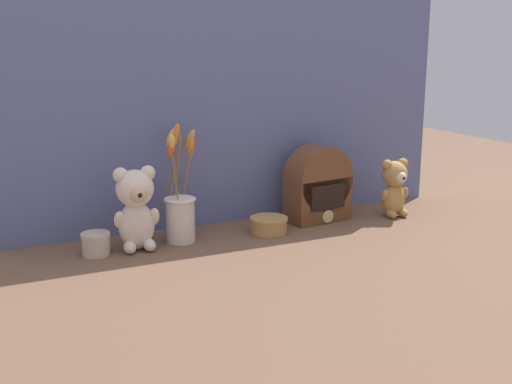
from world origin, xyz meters
The scene contains 8 objects.
ground_plane centered at (0.00, 0.00, 0.00)m, with size 4.00×4.00×0.00m, color brown.
backdrop_wall centered at (0.00, 0.17, 0.37)m, with size 1.46×0.02×0.74m.
teddy_bear_large centered at (-0.37, 0.01, 0.12)m, with size 0.13×0.12×0.23m.
teddy_bear_medium centered at (0.48, -0.01, 0.10)m, with size 0.10×0.10×0.19m.
flower_vase centered at (-0.23, 0.04, 0.10)m, with size 0.13×0.15×0.34m.
vintage_radio centered at (0.23, 0.05, 0.11)m, with size 0.21×0.13×0.24m.
decorative_tin_tall centered at (0.03, -0.01, 0.02)m, with size 0.11×0.11×0.05m.
decorative_tin_short centered at (-0.48, 0.01, 0.03)m, with size 0.08×0.08×0.06m.
Camera 1 is at (-0.79, -1.66, 0.57)m, focal length 45.00 mm.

